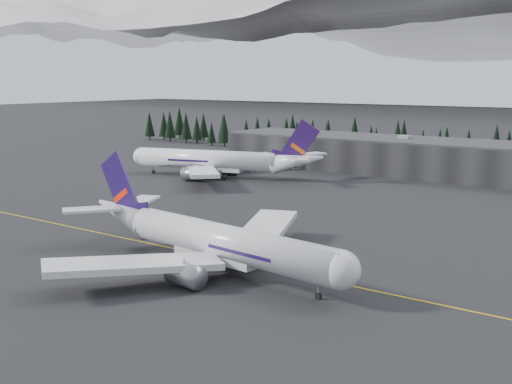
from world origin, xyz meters
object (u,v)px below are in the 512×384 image
Objects in this scene: terminal at (431,158)px; jet_parked at (223,161)px; jet_main at (206,238)px; gse_vehicle_a at (294,168)px.

jet_parked is at bearing -139.67° from terminal.
gse_vehicle_a is at bearing 121.99° from jet_main.
terminal is 73.76m from jet_parked.
gse_vehicle_a is at bearing -123.19° from jet_parked.
jet_main reaches higher than terminal.
terminal is 31.25× the size of gse_vehicle_a.
jet_parked is at bearing -138.68° from gse_vehicle_a.
jet_main is 129.07m from gse_vehicle_a.
terminal reaches higher than gse_vehicle_a.
gse_vehicle_a is (-46.66, -17.00, -5.59)m from terminal.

